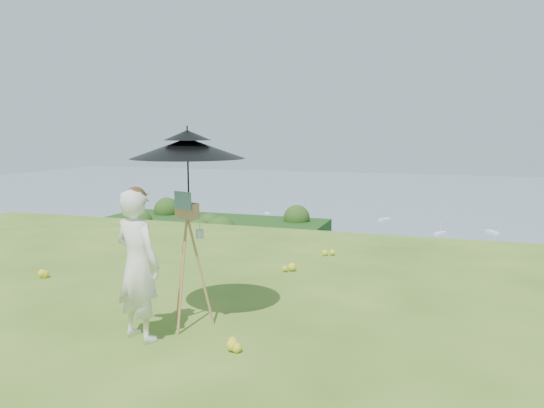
% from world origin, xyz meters
% --- Properties ---
extents(ground, '(14.00, 14.00, 0.00)m').
position_xyz_m(ground, '(0.00, 0.00, 0.00)').
color(ground, '#3E661D').
rests_on(ground, ground).
extents(shoreline_tier, '(170.00, 28.00, 8.00)m').
position_xyz_m(shoreline_tier, '(0.00, 75.00, -36.00)').
color(shoreline_tier, slate).
rests_on(shoreline_tier, bay_water).
extents(bay_water, '(700.00, 700.00, 0.00)m').
position_xyz_m(bay_water, '(0.00, 240.00, -34.00)').
color(bay_water, slate).
rests_on(bay_water, ground).
extents(peninsula, '(90.00, 60.00, 12.00)m').
position_xyz_m(peninsula, '(-75.00, 155.00, -29.00)').
color(peninsula, '#153C10').
rests_on(peninsula, bay_water).
extents(slope_trees, '(110.00, 50.00, 6.00)m').
position_xyz_m(slope_trees, '(0.00, 35.00, -15.00)').
color(slope_trees, '#254615').
rests_on(slope_trees, forest_slope).
extents(harbor_town, '(110.00, 22.00, 5.00)m').
position_xyz_m(harbor_town, '(0.00, 75.00, -29.50)').
color(harbor_town, silver).
rests_on(harbor_town, shoreline_tier).
extents(moored_boats, '(140.00, 140.00, 0.70)m').
position_xyz_m(moored_boats, '(-12.50, 161.00, -33.65)').
color(moored_boats, white).
rests_on(moored_boats, bay_water).
extents(wildflowers, '(10.00, 10.50, 0.12)m').
position_xyz_m(wildflowers, '(0.00, 0.25, 0.06)').
color(wildflowers, yellow).
rests_on(wildflowers, ground).
extents(painter, '(0.69, 0.56, 1.65)m').
position_xyz_m(painter, '(1.49, 0.17, 0.82)').
color(painter, white).
rests_on(painter, ground).
extents(field_easel, '(0.76, 0.76, 1.57)m').
position_xyz_m(field_easel, '(1.82, 0.69, 0.79)').
color(field_easel, '#A86946').
rests_on(field_easel, ground).
extents(sun_umbrella, '(1.73, 1.73, 1.01)m').
position_xyz_m(sun_umbrella, '(1.83, 0.72, 1.80)').
color(sun_umbrella, black).
rests_on(sun_umbrella, field_easel).
extents(painter_cap, '(0.31, 0.33, 0.10)m').
position_xyz_m(painter_cap, '(1.49, 0.17, 1.60)').
color(painter_cap, '#C06971').
rests_on(painter_cap, painter).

